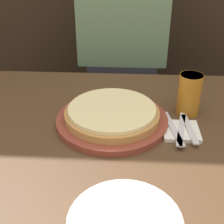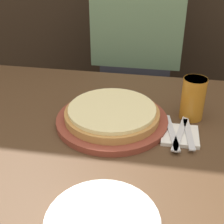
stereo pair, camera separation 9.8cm
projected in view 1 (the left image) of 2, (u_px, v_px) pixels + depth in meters
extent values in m
cylinder|color=brown|center=(112.00, 120.00, 1.00)|extent=(0.35, 0.35, 0.02)
cylinder|color=#B77F42|center=(112.00, 114.00, 0.98)|extent=(0.30, 0.30, 0.02)
cylinder|color=beige|center=(112.00, 109.00, 0.97)|extent=(0.28, 0.28, 0.01)
cylinder|color=#B7701E|center=(189.00, 94.00, 1.02)|extent=(0.08, 0.08, 0.14)
cylinder|color=white|center=(192.00, 77.00, 0.99)|extent=(0.07, 0.07, 0.02)
cylinder|color=white|center=(125.00, 223.00, 0.65)|extent=(0.24, 0.24, 0.02)
cube|color=white|center=(181.00, 131.00, 0.95)|extent=(0.11, 0.11, 0.01)
cube|color=silver|center=(173.00, 128.00, 0.95)|extent=(0.05, 0.19, 0.00)
cube|color=silver|center=(181.00, 129.00, 0.95)|extent=(0.05, 0.19, 0.00)
cube|color=silver|center=(190.00, 129.00, 0.94)|extent=(0.03, 0.16, 0.00)
cube|color=#33333D|center=(121.00, 124.00, 1.73)|extent=(0.33, 0.20, 0.76)
cube|color=slate|center=(123.00, 16.00, 1.43)|extent=(0.41, 0.20, 0.42)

